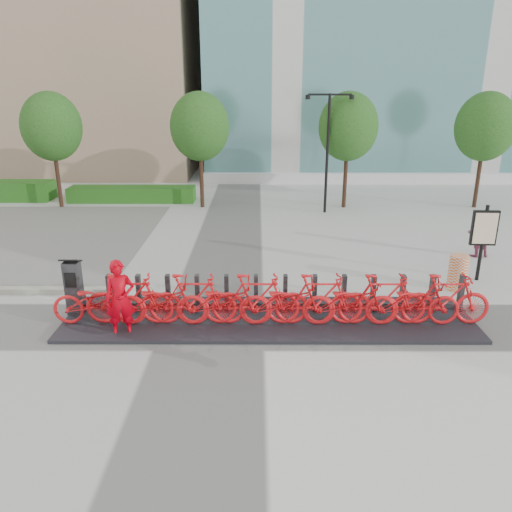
{
  "coord_description": "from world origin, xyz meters",
  "views": [
    {
      "loc": [
        1.04,
        -10.45,
        5.29
      ],
      "look_at": [
        1.0,
        1.5,
        1.2
      ],
      "focal_mm": 35.0,
      "sensor_mm": 36.0,
      "label": 1
    }
  ],
  "objects_px": {
    "construction_barrel": "(458,273)",
    "map_sign": "(484,231)",
    "bike_0": "(98,302)",
    "kiosk": "(74,286)",
    "worker_red": "(120,299)",
    "pedestrian": "(479,234)"
  },
  "relations": [
    {
      "from": "construction_barrel",
      "to": "map_sign",
      "type": "xyz_separation_m",
      "value": [
        0.88,
        0.72,
        0.96
      ]
    },
    {
      "from": "bike_0",
      "to": "map_sign",
      "type": "xyz_separation_m",
      "value": [
        9.95,
        2.96,
        0.82
      ]
    },
    {
      "from": "construction_barrel",
      "to": "kiosk",
      "type": "bearing_deg",
      "value": -170.42
    },
    {
      "from": "bike_0",
      "to": "worker_red",
      "type": "xyz_separation_m",
      "value": [
        0.64,
        -0.45,
        0.26
      ]
    },
    {
      "from": "pedestrian",
      "to": "construction_barrel",
      "type": "height_order",
      "value": "pedestrian"
    },
    {
      "from": "bike_0",
      "to": "kiosk",
      "type": "relative_size",
      "value": 1.47
    },
    {
      "from": "bike_0",
      "to": "kiosk",
      "type": "xyz_separation_m",
      "value": [
        -0.74,
        0.58,
        0.13
      ]
    },
    {
      "from": "kiosk",
      "to": "construction_barrel",
      "type": "relative_size",
      "value": 1.44
    },
    {
      "from": "kiosk",
      "to": "map_sign",
      "type": "distance_m",
      "value": 10.98
    },
    {
      "from": "bike_0",
      "to": "pedestrian",
      "type": "relative_size",
      "value": 1.37
    },
    {
      "from": "bike_0",
      "to": "worker_red",
      "type": "bearing_deg",
      "value": -125.13
    },
    {
      "from": "worker_red",
      "to": "map_sign",
      "type": "relative_size",
      "value": 0.81
    },
    {
      "from": "bike_0",
      "to": "construction_barrel",
      "type": "distance_m",
      "value": 9.35
    },
    {
      "from": "worker_red",
      "to": "construction_barrel",
      "type": "distance_m",
      "value": 8.86
    },
    {
      "from": "kiosk",
      "to": "map_sign",
      "type": "xyz_separation_m",
      "value": [
        10.69,
        2.38,
        0.69
      ]
    },
    {
      "from": "kiosk",
      "to": "worker_red",
      "type": "distance_m",
      "value": 1.74
    },
    {
      "from": "worker_red",
      "to": "construction_barrel",
      "type": "relative_size",
      "value": 1.8
    },
    {
      "from": "kiosk",
      "to": "construction_barrel",
      "type": "xyz_separation_m",
      "value": [
        9.82,
        1.66,
        -0.27
      ]
    },
    {
      "from": "worker_red",
      "to": "pedestrian",
      "type": "height_order",
      "value": "worker_red"
    },
    {
      "from": "kiosk",
      "to": "pedestrian",
      "type": "xyz_separation_m",
      "value": [
        11.54,
        4.51,
        0.0
      ]
    },
    {
      "from": "bike_0",
      "to": "map_sign",
      "type": "distance_m",
      "value": 10.41
    },
    {
      "from": "kiosk",
      "to": "construction_barrel",
      "type": "distance_m",
      "value": 9.96
    }
  ]
}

